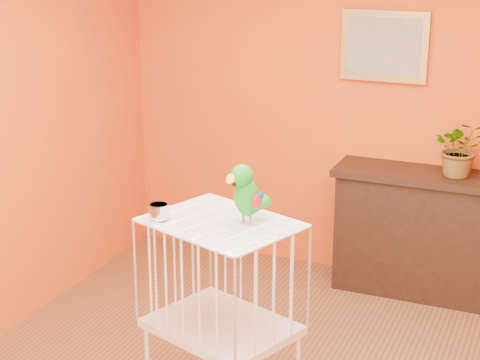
% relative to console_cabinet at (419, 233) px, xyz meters
% --- Properties ---
extents(room_shell, '(4.50, 4.50, 4.50)m').
position_rel_console_cabinet_xyz_m(room_shell, '(-0.37, -2.03, 1.12)').
color(room_shell, '#C83F12').
rests_on(room_shell, ground).
extents(console_cabinet, '(1.24, 0.44, 0.92)m').
position_rel_console_cabinet_xyz_m(console_cabinet, '(0.00, 0.00, 0.00)').
color(console_cabinet, black).
rests_on(console_cabinet, ground).
extents(potted_plant, '(0.46, 0.49, 0.31)m').
position_rel_console_cabinet_xyz_m(potted_plant, '(0.24, -0.05, 0.61)').
color(potted_plant, '#26722D').
rests_on(potted_plant, console_cabinet).
extents(framed_picture, '(0.62, 0.04, 0.50)m').
position_rel_console_cabinet_xyz_m(framed_picture, '(-0.37, 0.18, 1.29)').
color(framed_picture, '#A37D3A').
rests_on(framed_picture, room_shell).
extents(birdcage, '(0.87, 0.77, 1.12)m').
position_rel_console_cabinet_xyz_m(birdcage, '(-0.67, -1.94, 0.12)').
color(birdcage, silver).
rests_on(birdcage, ground).
extents(feed_cup, '(0.11, 0.11, 0.07)m').
position_rel_console_cabinet_xyz_m(feed_cup, '(-0.98, -2.03, 0.70)').
color(feed_cup, silver).
rests_on(feed_cup, birdcage).
extents(parrot, '(0.19, 0.28, 0.32)m').
position_rel_console_cabinet_xyz_m(parrot, '(-0.54, -1.90, 0.82)').
color(parrot, '#59544C').
rests_on(parrot, birdcage).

